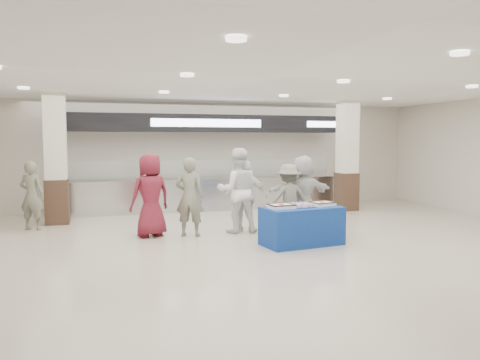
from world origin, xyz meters
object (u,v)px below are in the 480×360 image
object	(u,v)px
display_table	(302,226)
soldier_b	(289,198)
chef_short	(246,196)
civilian_maroon	(150,195)
civilian_white	(303,193)
soldier_a	(190,197)
soldier_bg	(32,195)
chef_tall	(238,190)
sheet_cake_left	(281,206)
sheet_cake_right	(322,203)
cupcake_tray	(301,205)

from	to	relation	value
display_table	soldier_b	bearing A→B (deg)	71.32
chef_short	civilian_maroon	bearing A→B (deg)	17.47
soldier_b	civilian_white	distance (m)	0.44
soldier_a	soldier_bg	world-z (taller)	soldier_a
chef_short	soldier_bg	xyz separation A→B (m)	(-4.64, 1.65, -0.01)
soldier_a	chef_short	xyz separation A→B (m)	(1.30, 0.09, -0.04)
display_table	chef_tall	xyz separation A→B (m)	(-0.86, 1.57, 0.57)
chef_tall	soldier_b	size ratio (longest dim) A/B	1.23
sheet_cake_left	chef_short	distance (m)	1.63
soldier_a	chef_tall	xyz separation A→B (m)	(1.10, 0.09, 0.09)
civilian_maroon	chef_tall	xyz separation A→B (m)	(1.91, -0.09, 0.05)
sheet_cake_left	sheet_cake_right	size ratio (longest dim) A/B	0.97
sheet_cake_left	civilian_white	bearing A→B (deg)	52.57
chef_short	civilian_white	world-z (taller)	civilian_white
sheet_cake_left	soldier_a	world-z (taller)	soldier_a
soldier_b	sheet_cake_right	bearing A→B (deg)	99.45
cupcake_tray	civilian_maroon	xyz separation A→B (m)	(-2.76, 1.64, 0.11)
chef_tall	cupcake_tray	bearing A→B (deg)	125.46
sheet_cake_right	sheet_cake_left	bearing A→B (deg)	-173.11
cupcake_tray	civilian_maroon	world-z (taller)	civilian_maroon
display_table	chef_tall	size ratio (longest dim) A/B	0.82
sheet_cake_right	civilian_white	bearing A→B (deg)	82.31
sheet_cake_left	chef_short	xyz separation A→B (m)	(-0.20, 1.61, 0.01)
civilian_white	chef_tall	bearing A→B (deg)	-12.58
display_table	civilian_maroon	distance (m)	3.27
soldier_bg	civilian_white	bearing A→B (deg)	-172.69
civilian_maroon	sheet_cake_right	bearing A→B (deg)	134.89
cupcake_tray	soldier_b	size ratio (longest dim) A/B	0.30
soldier_b	civilian_white	xyz separation A→B (m)	(0.41, 0.14, 0.10)
soldier_b	soldier_bg	bearing A→B (deg)	-20.93
display_table	chef_tall	bearing A→B (deg)	110.78
civilian_maroon	chef_tall	size ratio (longest dim) A/B	0.95
sheet_cake_left	soldier_bg	world-z (taller)	soldier_bg
civilian_maroon	soldier_a	xyz separation A→B (m)	(0.81, -0.18, -0.04)
soldier_a	chef_tall	world-z (taller)	chef_tall
chef_tall	civilian_white	world-z (taller)	chef_tall
civilian_white	chef_short	bearing A→B (deg)	-13.34
chef_short	soldier_bg	distance (m)	4.93
chef_tall	display_table	bearing A→B (deg)	125.44
civilian_maroon	display_table	bearing A→B (deg)	130.26
cupcake_tray	civilian_white	bearing A→B (deg)	64.44
chef_tall	sheet_cake_right	bearing A→B (deg)	138.09
display_table	soldier_b	distance (m)	1.33
soldier_a	civilian_maroon	bearing A→B (deg)	10.93
chef_short	civilian_white	bearing A→B (deg)	-167.20
chef_tall	soldier_b	world-z (taller)	chef_tall
display_table	sheet_cake_right	world-z (taller)	sheet_cake_right
sheet_cake_left	cupcake_tray	size ratio (longest dim) A/B	1.10
chef_tall	chef_short	distance (m)	0.25
sheet_cake_right	soldier_a	xyz separation A→B (m)	(-2.42, 1.42, 0.05)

